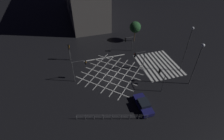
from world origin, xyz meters
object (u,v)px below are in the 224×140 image
street_tree_near (135,27)px  waiting_car (143,104)px  traffic_light_sw_main (161,76)px  street_lamp_east (199,55)px  traffic_light_median_south (139,57)px  traffic_light_se_cross (128,41)px  traffic_light_ne_main (69,50)px  traffic_light_median_north (80,66)px  street_lamp_west (188,43)px  traffic_light_ne_cross (69,49)px

street_tree_near → waiting_car: bearing=161.5°
traffic_light_sw_main → street_lamp_east: street_lamp_east is taller
traffic_light_median_south → traffic_light_se_cross: bearing=-93.4°
traffic_light_ne_main → street_lamp_east: street_lamp_east is taller
traffic_light_se_cross → traffic_light_ne_main: size_ratio=1.03×
traffic_light_se_cross → street_tree_near: (4.27, -3.37, 1.04)m
street_lamp_east → traffic_light_median_north: bearing=70.3°
street_lamp_west → waiting_car: (-6.63, 11.29, -5.78)m
street_lamp_east → traffic_light_ne_main: bearing=55.2°
traffic_light_sw_main → traffic_light_median_south: bearing=13.8°
traffic_light_median_north → traffic_light_ne_main: (7.27, 1.18, -0.70)m
traffic_light_ne_main → street_lamp_east: size_ratio=0.43×
traffic_light_ne_cross → waiting_car: size_ratio=0.90×
traffic_light_median_south → street_lamp_west: street_lamp_west is taller
traffic_light_median_north → waiting_car: 13.03m
street_lamp_east → waiting_car: size_ratio=1.89×
waiting_car → traffic_light_sw_main: bearing=-54.2°
traffic_light_se_cross → waiting_car: bearing=77.8°
traffic_light_sw_main → street_lamp_west: bearing=-63.8°
traffic_light_se_cross → traffic_light_median_south: 6.94m
traffic_light_ne_cross → traffic_light_ne_main: traffic_light_ne_cross is taller
street_lamp_west → traffic_light_median_south: bearing=70.6°
traffic_light_se_cross → traffic_light_ne_cross: (0.24, 13.34, 0.14)m
traffic_light_se_cross → street_tree_near: 5.54m
traffic_light_median_north → street_tree_near: size_ratio=0.87×
street_lamp_west → waiting_car: 14.31m
waiting_car → traffic_light_se_cross: bearing=-12.2°
traffic_light_median_south → traffic_light_sw_main: (-6.14, -1.51, -0.27)m
traffic_light_ne_main → street_lamp_east: 24.99m
traffic_light_se_cross → traffic_light_median_north: (-6.95, 12.09, 0.58)m
traffic_light_median_north → traffic_light_ne_main: bearing=99.2°
traffic_light_median_south → street_tree_near: street_tree_near is taller
traffic_light_ne_cross → waiting_car: (-16.66, -9.78, -2.28)m
traffic_light_sw_main → waiting_car: bearing=125.8°
traffic_light_sw_main → street_lamp_east: (-0.72, -5.91, 3.59)m
traffic_light_se_cross → street_lamp_west: size_ratio=0.40×
street_lamp_east → traffic_light_sw_main: bearing=83.0°
traffic_light_median_north → traffic_light_median_south: traffic_light_median_north is taller
traffic_light_median_south → traffic_light_sw_main: bearing=103.8°
traffic_light_median_north → traffic_light_ne_cross: (7.20, 1.25, -0.44)m
traffic_light_ne_main → waiting_car: bearing=30.1°
traffic_light_median_north → traffic_light_sw_main: (-6.11, -13.18, -0.53)m
traffic_light_ne_main → street_lamp_west: street_lamp_west is taller
traffic_light_ne_cross → waiting_car: bearing=-59.6°
street_lamp_west → traffic_light_ne_cross: bearing=64.5°
traffic_light_ne_cross → street_lamp_east: (-14.03, -20.35, 3.50)m
traffic_light_se_cross → traffic_light_ne_cross: 13.34m
traffic_light_median_south → street_tree_near: bearing=-108.7°
traffic_light_ne_main → street_lamp_west: size_ratio=0.39×
traffic_light_se_cross → traffic_light_ne_main: bearing=-1.4°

